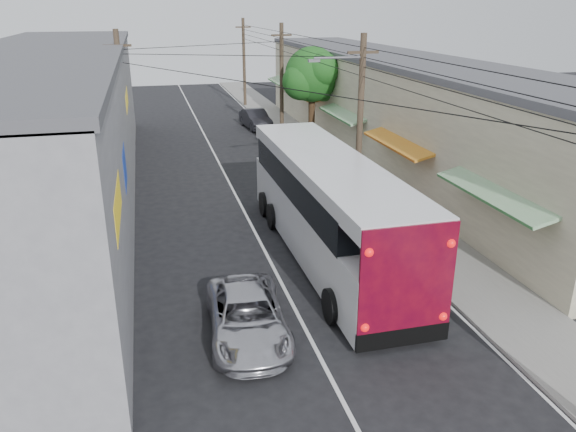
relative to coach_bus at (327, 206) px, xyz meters
The scene contains 13 objects.
ground 8.98m from the coach_bus, 104.88° to the right, with size 120.00×120.00×0.00m, color black.
sidewalk 12.45m from the coach_bus, 69.77° to the left, with size 3.00×80.00×0.12m, color slate.
building_right 16.16m from the coach_bus, 57.15° to the left, with size 7.09×40.00×6.25m.
building_left 14.46m from the coach_bus, 138.42° to the left, with size 7.20×36.00×7.25m.
utility_poles 12.08m from the coach_bus, 85.77° to the left, with size 11.80×45.28×8.00m.
street_tree 18.35m from the coach_bus, 75.25° to the left, with size 4.40×4.00×6.60m.
coach_bus is the anchor object (origin of this frame).
jeepney 6.49m from the coach_bus, 129.01° to the right, with size 2.19×4.75×1.32m, color silver.
parked_suv 6.51m from the coach_bus, 71.07° to the left, with size 2.16×5.30×1.54m, color #9F9FA7.
parked_car_mid 13.16m from the coach_bus, 79.65° to the left, with size 1.53×3.80×1.30m, color #25252A.
parked_car_far 24.19m from the coach_bus, 85.40° to the left, with size 1.56×4.47×1.47m, color black.
pedestrian_near 6.02m from the coach_bus, 42.88° to the left, with size 0.61×0.40×1.68m, color #BF658F.
pedestrian_far 5.71m from the coach_bus, 55.88° to the left, with size 0.83×0.65×1.71m, color #83A2BE.
Camera 1 is at (-4.06, -10.48, 9.12)m, focal length 35.00 mm.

